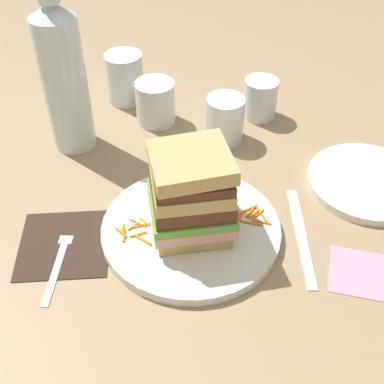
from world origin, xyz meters
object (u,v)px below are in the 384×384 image
object	(u,v)px
fork	(60,254)
napkin_pink	(357,272)
main_plate	(193,229)
sandwich	(193,194)
knife	(302,238)
juice_glass	(225,121)
side_plate	(367,182)
napkin_dark	(64,244)
empty_tumbler_1	(155,102)
water_bottle	(64,77)
empty_tumbler_0	(260,99)
empty_tumbler_2	(125,78)

from	to	relation	value
fork	napkin_pink	distance (m)	0.42
main_plate	sandwich	bearing A→B (deg)	168.30
sandwich	knife	distance (m)	0.18
napkin_pink	sandwich	bearing A→B (deg)	158.85
juice_glass	side_plate	bearing A→B (deg)	-32.69
napkin_dark	knife	distance (m)	0.35
empty_tumbler_1	fork	bearing A→B (deg)	-111.70
empty_tumbler_1	napkin_dark	bearing A→B (deg)	-112.74
napkin_dark	side_plate	xyz separation A→B (m)	(0.48, 0.11, 0.01)
napkin_dark	knife	xyz separation A→B (m)	(0.35, -0.01, 0.00)
fork	empty_tumbler_1	distance (m)	0.36
sandwich	water_bottle	world-z (taller)	water_bottle
side_plate	napkin_pink	size ratio (longest dim) A/B	2.34
water_bottle	empty_tumbler_0	xyz separation A→B (m)	(0.35, 0.07, -0.10)
empty_tumbler_1	sandwich	bearing A→B (deg)	-79.63
empty_tumbler_1	knife	bearing A→B (deg)	-56.20
main_plate	empty_tumbler_0	world-z (taller)	empty_tumbler_0
fork	sandwich	bearing A→B (deg)	10.74
water_bottle	side_plate	bearing A→B (deg)	-15.93
sandwich	fork	xyz separation A→B (m)	(-0.19, -0.04, -0.07)
fork	side_plate	world-z (taller)	side_plate
main_plate	side_plate	distance (m)	0.31
empty_tumbler_0	fork	bearing A→B (deg)	-134.06
main_plate	sandwich	xyz separation A→B (m)	(-0.00, 0.00, 0.07)
main_plate	empty_tumbler_1	size ratio (longest dim) A/B	3.26
main_plate	napkin_pink	bearing A→B (deg)	-21.18
empty_tumbler_1	empty_tumbler_2	world-z (taller)	empty_tumbler_2
sandwich	empty_tumbler_1	distance (m)	0.31
juice_glass	empty_tumbler_2	bearing A→B (deg)	142.25
napkin_dark	knife	world-z (taller)	same
main_plate	empty_tumbler_2	xyz separation A→B (m)	(-0.12, 0.38, 0.04)
fork	empty_tumbler_0	xyz separation A→B (m)	(0.33, 0.34, 0.03)
empty_tumbler_2	main_plate	bearing A→B (deg)	-73.02
juice_glass	sandwich	bearing A→B (deg)	-106.30
juice_glass	empty_tumbler_2	size ratio (longest dim) A/B	0.84
juice_glass	water_bottle	size ratio (longest dim) A/B	0.28
napkin_pink	water_bottle	bearing A→B (deg)	142.82
empty_tumbler_2	side_plate	world-z (taller)	empty_tumbler_2
knife	water_bottle	world-z (taller)	water_bottle
empty_tumbler_0	empty_tumbler_2	bearing A→B (deg)	164.50
empty_tumbler_1	side_plate	distance (m)	0.41
napkin_pink	empty_tumbler_1	bearing A→B (deg)	125.67
sandwich	empty_tumbler_0	size ratio (longest dim) A/B	1.74
fork	knife	world-z (taller)	fork
napkin_dark	empty_tumbler_0	bearing A→B (deg)	44.21
main_plate	juice_glass	world-z (taller)	juice_glass
sandwich	empty_tumbler_2	xyz separation A→B (m)	(-0.12, 0.38, -0.03)
napkin_dark	empty_tumbler_0	xyz separation A→B (m)	(0.33, 0.32, 0.04)
sandwich	empty_tumbler_0	distance (m)	0.34
side_plate	napkin_pink	xyz separation A→B (m)	(-0.07, -0.18, -0.01)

